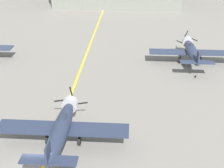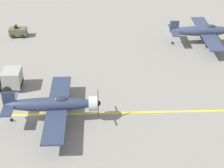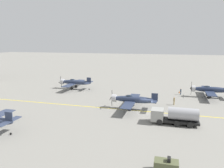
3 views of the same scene
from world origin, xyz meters
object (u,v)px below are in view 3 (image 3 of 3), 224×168
(airplane_near_right, at_px, (210,90))
(airplane_mid_center, at_px, (133,100))
(traffic_cone, at_px, (179,92))
(airplane_far_right, at_px, (75,82))
(fuel_tanker, at_px, (175,116))
(tow_tractor, at_px, (166,166))
(ground_crew_walking, at_px, (181,91))
(ground_crew_inspecting, at_px, (174,101))

(airplane_near_right, distance_m, airplane_mid_center, 22.60)
(traffic_cone, bearing_deg, airplane_near_right, -112.53)
(airplane_far_right, xyz_separation_m, fuel_tanker, (-21.21, -28.59, -0.50))
(airplane_far_right, xyz_separation_m, tow_tractor, (-36.15, -27.69, -1.22))
(airplane_mid_center, relative_size, ground_crew_walking, 7.09)
(tow_tractor, height_order, ground_crew_walking, tow_tractor)
(ground_crew_inspecting, relative_size, traffic_cone, 3.33)
(airplane_far_right, height_order, traffic_cone, airplane_far_right)
(airplane_far_right, relative_size, fuel_tanker, 1.50)
(airplane_far_right, relative_size, airplane_mid_center, 1.00)
(airplane_near_right, xyz_separation_m, fuel_tanker, (-21.23, 8.72, -0.50))
(ground_crew_walking, relative_size, ground_crew_inspecting, 0.92)
(airplane_near_right, bearing_deg, ground_crew_inspecting, 135.86)
(airplane_far_right, distance_m, ground_crew_inspecting, 30.05)
(airplane_far_right, relative_size, ground_crew_inspecting, 6.55)
(tow_tractor, bearing_deg, fuel_tanker, -3.43)
(airplane_far_right, xyz_separation_m, ground_crew_inspecting, (-9.34, -28.54, -1.01))
(airplane_near_right, height_order, airplane_far_right, airplane_near_right)
(airplane_mid_center, distance_m, traffic_cone, 20.34)
(airplane_far_right, relative_size, traffic_cone, 21.82)
(tow_tractor, xyz_separation_m, traffic_cone, (39.23, -2.27, -0.52))
(airplane_mid_center, bearing_deg, traffic_cone, -37.09)
(fuel_tanker, relative_size, ground_crew_walking, 4.73)
(airplane_near_right, bearing_deg, fuel_tanker, 156.64)
(airplane_far_right, distance_m, ground_crew_walking, 30.29)
(airplane_mid_center, height_order, tow_tractor, airplane_mid_center)
(airplane_mid_center, xyz_separation_m, traffic_cone, (17.71, -9.86, -1.74))
(tow_tractor, distance_m, ground_crew_inspecting, 26.83)
(fuel_tanker, distance_m, traffic_cone, 24.35)
(fuel_tanker, bearing_deg, tow_tractor, 176.57)
(airplane_near_right, distance_m, fuel_tanker, 22.96)
(airplane_mid_center, height_order, ground_crew_walking, airplane_mid_center)
(airplane_near_right, bearing_deg, traffic_cone, 66.43)
(tow_tractor, bearing_deg, ground_crew_walking, -3.94)
(airplane_near_right, distance_m, ground_crew_inspecting, 12.87)
(fuel_tanker, bearing_deg, ground_crew_walking, -4.29)
(ground_crew_inspecting, bearing_deg, ground_crew_walking, -9.39)
(airplane_near_right, xyz_separation_m, ground_crew_walking, (0.97, 7.05, -1.09))
(airplane_near_right, height_order, tow_tractor, airplane_near_right)
(ground_crew_inspecting, bearing_deg, tow_tractor, 178.18)
(fuel_tanker, bearing_deg, traffic_cone, -3.24)
(airplane_near_right, height_order, ground_crew_walking, airplane_near_right)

